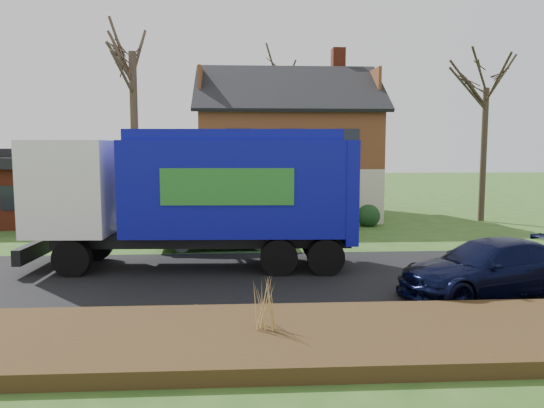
{
  "coord_description": "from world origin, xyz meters",
  "views": [
    {
      "loc": [
        -0.54,
        -15.12,
        3.82
      ],
      "look_at": [
        0.53,
        2.5,
        1.89
      ],
      "focal_mm": 35.0,
      "sensor_mm": 36.0,
      "label": 1
    }
  ],
  "objects": [
    {
      "name": "tree_front_east",
      "position": [
        11.8,
        11.13,
        7.81
      ],
      "size": [
        3.46,
        3.46,
        9.61
      ],
      "color": "#3A2F23",
      "rests_on": "ground"
    },
    {
      "name": "tree_front_west",
      "position": [
        -4.96,
        7.65,
        8.85
      ],
      "size": [
        3.61,
        3.61,
        10.74
      ],
      "color": "#453529",
      "rests_on": "ground"
    },
    {
      "name": "road",
      "position": [
        0.0,
        0.0,
        0.01
      ],
      "size": [
        80.0,
        7.0,
        0.02
      ],
      "primitive_type": "cube",
      "color": "black",
      "rests_on": "ground"
    },
    {
      "name": "grass_clump_mid",
      "position": [
        -0.03,
        -5.1,
        0.82
      ],
      "size": [
        0.37,
        0.31,
        1.04
      ],
      "color": "tan",
      "rests_on": "mulch_verge"
    },
    {
      "name": "navy_wagon",
      "position": [
        5.84,
        -2.14,
        0.71
      ],
      "size": [
        5.24,
        3.19,
        1.42
      ],
      "primitive_type": "imported",
      "rotation": [
        0.0,
        0.0,
        -1.31
      ],
      "color": "black",
      "rests_on": "ground"
    },
    {
      "name": "ranch_house",
      "position": [
        -12.0,
        13.0,
        1.81
      ],
      "size": [
        9.8,
        8.2,
        3.7
      ],
      "color": "maroon",
      "rests_on": "ground"
    },
    {
      "name": "tree_back",
      "position": [
        2.14,
        20.69,
        9.14
      ],
      "size": [
        3.46,
        3.46,
        10.97
      ],
      "color": "#3D2D24",
      "rests_on": "ground"
    },
    {
      "name": "mulch_verge",
      "position": [
        0.0,
        -5.3,
        0.15
      ],
      "size": [
        80.0,
        3.5,
        0.3
      ],
      "primitive_type": "cube",
      "color": "#301E10",
      "rests_on": "ground"
    },
    {
      "name": "main_house",
      "position": [
        1.49,
        13.91,
        4.03
      ],
      "size": [
        12.95,
        8.95,
        9.26
      ],
      "color": "beige",
      "rests_on": "ground"
    },
    {
      "name": "ground",
      "position": [
        0.0,
        0.0,
        0.0
      ],
      "size": [
        120.0,
        120.0,
        0.0
      ],
      "primitive_type": "plane",
      "color": "#284E1A",
      "rests_on": "ground"
    },
    {
      "name": "silver_sedan",
      "position": [
        -1.25,
        4.66,
        0.8
      ],
      "size": [
        4.98,
        2.05,
        1.6
      ],
      "primitive_type": "imported",
      "rotation": [
        0.0,
        0.0,
        1.64
      ],
      "color": "#A5A7AD",
      "rests_on": "ground"
    },
    {
      "name": "garbage_truck",
      "position": [
        -1.75,
        1.43,
        2.49
      ],
      "size": [
        10.17,
        3.11,
        4.32
      ],
      "rotation": [
        0.0,
        0.0,
        -0.04
      ],
      "color": "black",
      "rests_on": "ground"
    }
  ]
}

